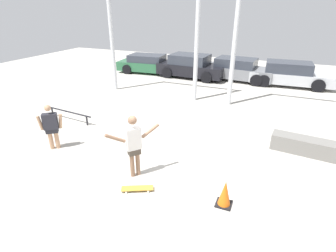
% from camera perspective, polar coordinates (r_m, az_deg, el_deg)
% --- Properties ---
extents(ground_plane, '(36.00, 36.00, 0.00)m').
position_cam_1_polar(ground_plane, '(7.67, -2.26, -8.92)').
color(ground_plane, '#B2ADA3').
extents(skateboarder, '(1.02, 1.18, 1.77)m').
position_cam_1_polar(skateboarder, '(6.88, -7.47, -3.71)').
color(skateboarder, '#8C664C').
rests_on(skateboarder, ground_plane).
extents(skateboard, '(0.81, 0.55, 0.08)m').
position_cam_1_polar(skateboard, '(6.82, -6.69, -13.32)').
color(skateboard, gold).
rests_on(skateboard, ground_plane).
extents(grind_box, '(2.91, 0.84, 0.51)m').
position_cam_1_polar(grind_box, '(9.30, 30.33, -4.38)').
color(grind_box, slate).
rests_on(grind_box, ground_plane).
extents(grind_rail, '(2.36, 0.28, 0.41)m').
position_cam_1_polar(grind_rail, '(11.26, -20.84, 2.65)').
color(grind_rail, black).
rests_on(grind_rail, ground_plane).
extents(canopy_support_left, '(4.76, 0.20, 6.42)m').
position_cam_1_polar(canopy_support_left, '(13.26, -3.75, 22.74)').
color(canopy_support_left, silver).
rests_on(canopy_support_left, ground_plane).
extents(canopy_support_right, '(4.76, 0.20, 6.42)m').
position_cam_1_polar(canopy_support_right, '(11.89, 26.39, 20.20)').
color(canopy_support_right, silver).
rests_on(canopy_support_right, ground_plane).
extents(parked_car_green, '(4.35, 2.07, 1.22)m').
position_cam_1_polar(parked_car_green, '(18.50, -4.21, 13.32)').
color(parked_car_green, '#28603D').
rests_on(parked_car_green, ground_plane).
extents(parked_car_black, '(4.39, 2.24, 1.43)m').
position_cam_1_polar(parked_car_black, '(17.28, 5.08, 12.80)').
color(parked_car_black, black).
rests_on(parked_car_black, ground_plane).
extents(parked_car_grey, '(4.41, 2.24, 1.32)m').
position_cam_1_polar(parked_car_grey, '(17.10, 14.86, 11.80)').
color(parked_car_grey, slate).
rests_on(parked_car_grey, ground_plane).
extents(parked_car_silver, '(4.51, 2.01, 1.34)m').
position_cam_1_polar(parked_car_silver, '(16.85, 24.95, 10.18)').
color(parked_car_silver, '#B7BABF').
rests_on(parked_car_silver, ground_plane).
extents(bystander, '(0.67, 0.54, 1.50)m').
position_cam_1_polar(bystander, '(9.04, -24.10, 0.05)').
color(bystander, tan).
rests_on(bystander, ground_plane).
extents(traffic_cone, '(0.37, 0.37, 0.65)m').
position_cam_1_polar(traffic_cone, '(6.35, 12.27, -14.19)').
color(traffic_cone, black).
rests_on(traffic_cone, ground_plane).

